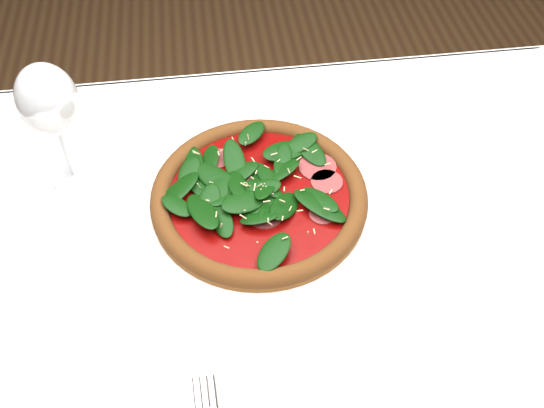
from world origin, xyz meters
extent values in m
cube|color=white|center=(0.00, 0.00, 0.73)|extent=(1.20, 0.80, 0.04)
cylinder|color=#4A2D1D|center=(-0.54, 0.34, 0.35)|extent=(0.06, 0.06, 0.71)
cylinder|color=#4A2D1D|center=(0.54, 0.34, 0.35)|extent=(0.06, 0.06, 0.71)
cube|color=white|center=(0.00, 0.40, 0.64)|extent=(1.20, 0.01, 0.22)
cylinder|color=white|center=(-0.06, 0.07, 0.76)|extent=(0.37, 0.37, 0.01)
torus|color=white|center=(-0.06, 0.07, 0.76)|extent=(0.37, 0.37, 0.01)
cylinder|color=#A26427|center=(-0.06, 0.07, 0.77)|extent=(0.41, 0.41, 0.01)
torus|color=#9F5924|center=(-0.06, 0.07, 0.78)|extent=(0.42, 0.42, 0.03)
cylinder|color=#7F0405|center=(-0.06, 0.07, 0.78)|extent=(0.35, 0.35, 0.00)
cylinder|color=#A14044|center=(-0.06, 0.07, 0.78)|extent=(0.30, 0.30, 0.00)
ellipsoid|color=#0A370A|center=(-0.06, 0.07, 0.79)|extent=(0.33, 0.33, 0.03)
cylinder|color=beige|center=(-0.06, 0.07, 0.80)|extent=(0.30, 0.30, 0.00)
cylinder|color=white|center=(-0.34, 0.17, 0.75)|extent=(0.08, 0.08, 0.00)
cylinder|color=white|center=(-0.34, 0.17, 0.81)|extent=(0.01, 0.01, 0.10)
ellipsoid|color=white|center=(-0.34, 0.17, 0.90)|extent=(0.09, 0.09, 0.11)
cube|color=silver|center=(-0.16, -0.23, 0.77)|extent=(0.03, 0.06, 0.00)
camera|label=1|loc=(-0.12, -0.51, 1.45)|focal=40.00mm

